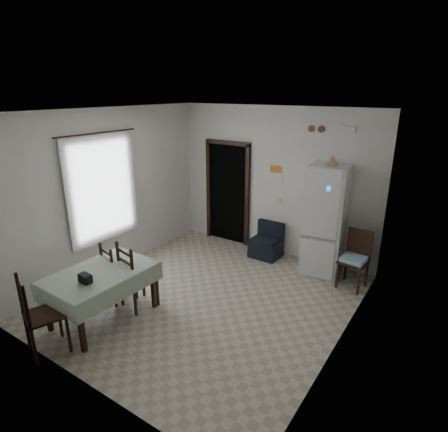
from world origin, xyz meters
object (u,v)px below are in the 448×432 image
navy_seat (266,240)px  dining_chair_near_head (44,314)px  dining_table (103,295)px  dining_chair_far_right (138,274)px  corner_chair (354,261)px  dining_chair_far_left (119,271)px  fridge (326,220)px

navy_seat → dining_chair_near_head: (-0.98, -4.07, 0.20)m
dining_table → navy_seat: bearing=74.6°
dining_table → dining_chair_near_head: dining_chair_near_head is taller
dining_table → dining_chair_far_right: 0.58m
corner_chair → dining_chair_near_head: size_ratio=0.90×
dining_chair_far_right → navy_seat: bearing=-94.3°
dining_chair_far_left → dining_chair_near_head: (0.21, -1.37, 0.06)m
dining_table → dining_chair_near_head: 0.88m
dining_table → dining_chair_far_right: (0.17, 0.53, 0.15)m
navy_seat → dining_chair_near_head: dining_chair_near_head is taller
dining_chair_far_right → corner_chair: bearing=-125.0°
corner_chair → dining_table: (-2.73, -2.91, -0.11)m
corner_chair → dining_chair_far_left: 3.82m
fridge → dining_chair_far_right: bearing=-132.4°
navy_seat → dining_chair_far_right: bearing=-106.1°
dining_table → dining_chair_far_right: size_ratio=1.37×
dining_chair_far_left → dining_chair_far_right: size_ratio=0.90×
fridge → navy_seat: 1.32m
fridge → corner_chair: size_ratio=2.02×
corner_chair → dining_chair_far_left: size_ratio=1.02×
corner_chair → dining_chair_near_head: bearing=-120.7°
navy_seat → dining_chair_near_head: size_ratio=0.63×
dining_chair_far_right → dining_chair_near_head: 1.41m
fridge → corner_chair: bearing=-31.6°
dining_chair_far_left → dining_chair_near_head: size_ratio=0.89×
navy_seat → dining_chair_far_right: size_ratio=0.64×
dining_table → dining_chair_near_head: bearing=-90.0°
dining_table → dining_chair_far_left: 0.57m
corner_chair → dining_chair_far_left: bearing=-135.6°
navy_seat → corner_chair: 1.80m
corner_chair → dining_chair_far_right: bearing=-131.7°
dining_table → dining_chair_far_left: dining_chair_far_left is taller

